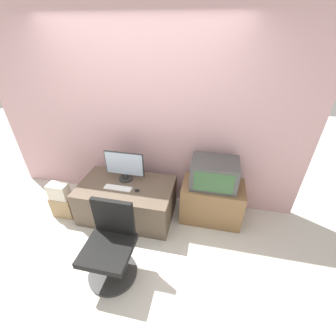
{
  "coord_description": "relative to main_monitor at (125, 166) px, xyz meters",
  "views": [
    {
      "loc": [
        0.94,
        -1.45,
        2.37
      ],
      "look_at": [
        0.42,
        0.98,
        0.77
      ],
      "focal_mm": 24.0,
      "sensor_mm": 36.0,
      "label": 1
    }
  ],
  "objects": [
    {
      "name": "ground_plane",
      "position": [
        0.18,
        -0.96,
        -0.74
      ],
      "size": [
        12.0,
        12.0,
        0.0
      ],
      "primitive_type": "plane",
      "color": "beige"
    },
    {
      "name": "wall_back",
      "position": [
        0.18,
        0.37,
        0.56
      ],
      "size": [
        4.4,
        0.05,
        2.6
      ],
      "color": "#CC9EA3",
      "rests_on": "ground_plane"
    },
    {
      "name": "desk",
      "position": [
        0.05,
        -0.15,
        -0.48
      ],
      "size": [
        1.29,
        0.76,
        0.52
      ],
      "color": "brown",
      "rests_on": "ground_plane"
    },
    {
      "name": "side_stand",
      "position": [
        1.22,
        0.05,
        -0.46
      ],
      "size": [
        0.82,
        0.49,
        0.57
      ],
      "color": "olive",
      "rests_on": "ground_plane"
    },
    {
      "name": "main_monitor",
      "position": [
        0.0,
        0.0,
        0.0
      ],
      "size": [
        0.55,
        0.2,
        0.43
      ],
      "color": "#2D2D2D",
      "rests_on": "desk"
    },
    {
      "name": "keyboard",
      "position": [
        -0.03,
        -0.23,
        -0.21
      ],
      "size": [
        0.38,
        0.1,
        0.01
      ],
      "color": "white",
      "rests_on": "desk"
    },
    {
      "name": "mouse",
      "position": [
        0.24,
        -0.23,
        -0.2
      ],
      "size": [
        0.07,
        0.04,
        0.02
      ],
      "color": "black",
      "rests_on": "desk"
    },
    {
      "name": "crt_tv",
      "position": [
        1.2,
        0.06,
        0.01
      ],
      "size": [
        0.6,
        0.43,
        0.36
      ],
      "color": "#474747",
      "rests_on": "side_stand"
    },
    {
      "name": "office_chair",
      "position": [
        0.2,
        -1.03,
        -0.35
      ],
      "size": [
        0.54,
        0.54,
        0.89
      ],
      "color": "#333333",
      "rests_on": "ground_plane"
    },
    {
      "name": "cardboard_box_lower",
      "position": [
        -0.85,
        -0.36,
        -0.58
      ],
      "size": [
        0.31,
        0.17,
        0.32
      ],
      "color": "#A3845B",
      "rests_on": "ground_plane"
    },
    {
      "name": "cardboard_box_upper",
      "position": [
        -0.85,
        -0.36,
        -0.3
      ],
      "size": [
        0.27,
        0.16,
        0.23
      ],
      "color": "beige",
      "rests_on": "cardboard_box_lower"
    }
  ]
}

